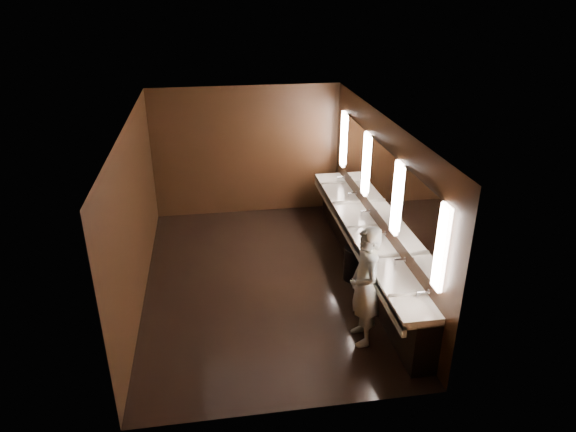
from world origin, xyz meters
name	(u,v)px	position (x,y,z in m)	size (l,w,h in m)	color
floor	(263,280)	(0.00, 0.00, 0.00)	(6.00, 6.00, 0.00)	black
ceiling	(260,122)	(0.00, 0.00, 2.80)	(4.00, 6.00, 0.02)	#2D2D2B
wall_back	(247,151)	(0.00, 3.00, 1.40)	(4.00, 0.02, 2.80)	black
wall_front	(291,315)	(0.00, -3.00, 1.40)	(4.00, 0.02, 2.80)	black
wall_left	(135,215)	(-2.00, 0.00, 1.40)	(0.02, 6.00, 2.80)	black
wall_right	(380,199)	(2.00, 0.00, 1.40)	(0.02, 6.00, 2.80)	black
sink_counter	(365,248)	(1.79, 0.00, 0.50)	(0.55, 5.40, 1.01)	black
mirror_band	(381,180)	(1.98, 0.00, 1.75)	(0.06, 5.03, 1.15)	white
person	(365,287)	(1.23, -1.80, 0.89)	(0.65, 0.43, 1.78)	#8AA4CE
trash_bin	(355,263)	(1.58, -0.17, 0.30)	(0.38, 0.38, 0.60)	black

